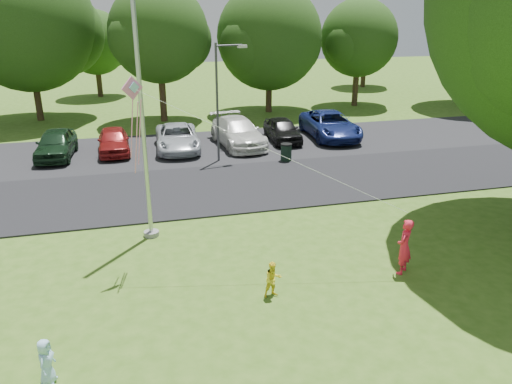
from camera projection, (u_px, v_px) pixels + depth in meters
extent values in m
plane|color=#396019|center=(301.00, 302.00, 12.88)|extent=(120.00, 120.00, 0.00)
cube|color=black|center=(230.00, 187.00, 21.03)|extent=(60.00, 6.00, 0.06)
cube|color=black|center=(206.00, 147.00, 26.93)|extent=(42.00, 7.00, 0.06)
cylinder|color=#B7BABF|center=(139.00, 84.00, 14.85)|extent=(0.14, 0.14, 10.00)
cylinder|color=gray|center=(151.00, 233.00, 16.56)|extent=(0.50, 0.50, 0.16)
cylinder|color=#3F3F44|center=(217.00, 105.00, 23.54)|extent=(0.11, 0.11, 5.63)
cylinder|color=#3F3F44|center=(229.00, 45.00, 22.87)|extent=(1.31, 0.31, 0.08)
cube|color=silver|center=(242.00, 46.00, 23.15)|extent=(0.45, 0.28, 0.13)
cylinder|color=black|center=(286.00, 153.00, 24.38)|extent=(0.53, 0.53, 0.85)
cylinder|color=black|center=(286.00, 144.00, 24.23)|extent=(0.57, 0.57, 0.05)
cylinder|color=#332316|center=(37.00, 96.00, 32.95)|extent=(0.44, 0.44, 3.19)
sphere|color=#18360E|center=(26.00, 23.00, 31.36)|extent=(8.50, 8.50, 8.50)
sphere|color=#18360E|center=(61.00, 33.00, 32.80)|extent=(5.53, 5.53, 5.53)
cylinder|color=#332316|center=(163.00, 95.00, 32.69)|extent=(0.44, 0.44, 3.43)
sphere|color=#18360E|center=(159.00, 33.00, 31.32)|extent=(6.27, 6.27, 6.27)
sphere|color=#18360E|center=(180.00, 40.00, 32.39)|extent=(4.07, 4.07, 4.07)
sphere|color=#18360E|center=(139.00, 39.00, 30.43)|extent=(3.76, 3.76, 3.76)
cylinder|color=#332316|center=(269.00, 93.00, 35.76)|extent=(0.44, 0.44, 2.66)
sphere|color=#18360E|center=(269.00, 37.00, 34.41)|extent=(7.27, 7.27, 7.27)
sphere|color=#18360E|center=(288.00, 44.00, 35.64)|extent=(4.72, 4.72, 4.72)
sphere|color=#18360E|center=(252.00, 44.00, 33.37)|extent=(4.36, 4.36, 4.36)
cylinder|color=#332316|center=(356.00, 86.00, 38.02)|extent=(0.44, 0.44, 3.02)
sphere|color=#18360E|center=(359.00, 38.00, 36.81)|extent=(5.67, 5.67, 5.67)
sphere|color=#18360E|center=(371.00, 43.00, 37.77)|extent=(3.68, 3.68, 3.68)
sphere|color=#18360E|center=(348.00, 43.00, 36.00)|extent=(3.40, 3.40, 3.40)
cylinder|color=#332316|center=(478.00, 84.00, 37.63)|extent=(0.44, 0.44, 3.42)
sphere|color=#18360E|center=(488.00, 17.00, 35.97)|extent=(8.77, 8.77, 8.77)
sphere|color=#18360E|center=(502.00, 25.00, 37.46)|extent=(5.70, 5.70, 5.70)
sphere|color=#18360E|center=(476.00, 24.00, 34.71)|extent=(5.26, 5.26, 5.26)
cylinder|color=#332316|center=(99.00, 81.00, 41.85)|extent=(0.44, 0.44, 2.60)
sphere|color=#18360E|center=(95.00, 42.00, 40.77)|extent=(5.20, 5.20, 5.20)
sphere|color=#18360E|center=(110.00, 47.00, 41.65)|extent=(3.38, 3.38, 3.38)
sphere|color=#18360E|center=(81.00, 47.00, 40.02)|extent=(3.12, 3.12, 3.12)
cylinder|color=#332316|center=(364.00, 73.00, 47.06)|extent=(0.44, 0.44, 2.60)
sphere|color=#18360E|center=(366.00, 38.00, 45.97)|extent=(5.20, 5.20, 5.20)
sphere|color=#18360E|center=(375.00, 42.00, 46.85)|extent=(3.38, 3.38, 3.38)
sphere|color=#18360E|center=(359.00, 42.00, 45.23)|extent=(3.12, 3.12, 3.12)
imported|color=black|center=(56.00, 144.00, 24.77)|extent=(1.96, 4.23, 1.40)
imported|color=maroon|center=(114.00, 141.00, 25.55)|extent=(1.63, 3.86, 1.30)
imported|color=#B2B7BF|center=(177.00, 138.00, 26.13)|extent=(2.39, 4.80, 1.31)
imported|color=silver|center=(238.00, 132.00, 26.92)|extent=(2.55, 5.26, 1.47)
imported|color=black|center=(282.00, 130.00, 27.85)|extent=(1.62, 3.83, 1.29)
imported|color=navy|center=(330.00, 125.00, 28.58)|extent=(2.75, 5.46, 1.48)
imported|color=#FC213E|center=(404.00, 247.00, 14.02)|extent=(0.70, 0.69, 1.63)
imported|color=yellow|center=(273.00, 279.00, 12.96)|extent=(0.53, 0.45, 0.99)
imported|color=#A6DAFF|center=(46.00, 362.00, 9.95)|extent=(0.44, 0.56, 1.00)
cube|color=pink|center=(132.00, 88.00, 13.01)|extent=(0.57, 0.33, 0.62)
cube|color=#8CC6E5|center=(134.00, 87.00, 12.99)|extent=(0.28, 0.17, 0.30)
cylinder|color=white|center=(274.00, 152.00, 13.33)|extent=(7.05, 2.39, 3.32)
cylinder|color=pink|center=(132.00, 129.00, 13.36)|extent=(0.20, 0.26, 1.65)
cylinder|color=pink|center=(140.00, 133.00, 13.50)|extent=(0.23, 0.43, 1.89)
cylinder|color=pink|center=(137.00, 139.00, 13.41)|extent=(0.25, 0.63, 2.11)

